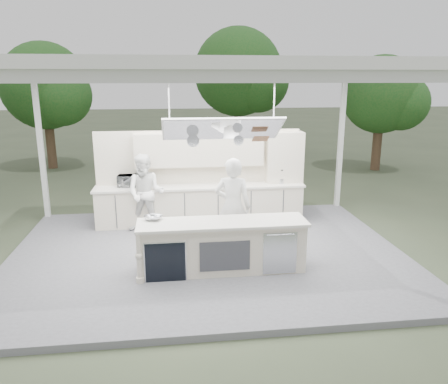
{
  "coord_description": "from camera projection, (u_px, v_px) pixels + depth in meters",
  "views": [
    {
      "loc": [
        -0.72,
        -8.39,
        3.61
      ],
      "look_at": [
        0.39,
        0.4,
        1.28
      ],
      "focal_mm": 35.0,
      "sensor_mm": 36.0,
      "label": 1
    }
  ],
  "objects": [
    {
      "name": "bowl_large",
      "position": [
        154.0,
        218.0,
        8.02
      ],
      "size": [
        0.39,
        0.39,
        0.07
      ],
      "primitive_type": "imported",
      "rotation": [
        0.0,
        0.0,
        -0.43
      ],
      "color": "#B5B7BC",
      "rests_on": "demo_island"
    },
    {
      "name": "ground",
      "position": [
        208.0,
        257.0,
        9.05
      ],
      "size": [
        90.0,
        90.0,
        0.0
      ],
      "primitive_type": "plane",
      "color": "#444E35",
      "rests_on": "ground"
    },
    {
      "name": "head_chef",
      "position": [
        233.0,
        207.0,
        8.69
      ],
      "size": [
        0.83,
        0.66,
        1.98
      ],
      "primitive_type": "imported",
      "rotation": [
        0.0,
        0.0,
        2.85
      ],
      "color": "white",
      "rests_on": "stage_deck"
    },
    {
      "name": "back_counter",
      "position": [
        201.0,
        204.0,
        10.72
      ],
      "size": [
        5.08,
        0.72,
        0.95
      ],
      "color": "beige",
      "rests_on": "stage_deck"
    },
    {
      "name": "stage_deck",
      "position": [
        208.0,
        254.0,
        9.04
      ],
      "size": [
        8.0,
        6.0,
        0.12
      ],
      "primitive_type": "cube",
      "color": "slate",
      "rests_on": "ground"
    },
    {
      "name": "bowl_small",
      "position": [
        151.0,
        218.0,
        8.01
      ],
      "size": [
        0.31,
        0.31,
        0.08
      ],
      "primitive_type": "imported",
      "rotation": [
        0.0,
        0.0,
        -0.36
      ],
      "color": "silver",
      "rests_on": "demo_island"
    },
    {
      "name": "sous_chef",
      "position": [
        146.0,
        193.0,
        10.01
      ],
      "size": [
        1.01,
        0.86,
        1.82
      ],
      "primitive_type": "imported",
      "rotation": [
        0.0,
        0.0,
        -0.21
      ],
      "color": "white",
      "rests_on": "stage_deck"
    },
    {
      "name": "demo_island",
      "position": [
        221.0,
        246.0,
        8.05
      ],
      "size": [
        3.1,
        0.79,
        0.95
      ],
      "color": "beige",
      "rests_on": "stage_deck"
    },
    {
      "name": "tent",
      "position": [
        206.0,
        72.0,
        8.1
      ],
      "size": [
        8.2,
        6.2,
        3.86
      ],
      "color": "white",
      "rests_on": "ground"
    },
    {
      "name": "toaster_oven",
      "position": [
        129.0,
        181.0,
        10.46
      ],
      "size": [
        0.55,
        0.41,
        0.28
      ],
      "primitive_type": "imported",
      "rotation": [
        0.0,
        0.0,
        -0.13
      ],
      "color": "silver",
      "rests_on": "back_counter"
    },
    {
      "name": "tree_cluster",
      "position": [
        181.0,
        86.0,
        17.57
      ],
      "size": [
        19.55,
        9.4,
        5.85
      ],
      "color": "brown",
      "rests_on": "ground"
    },
    {
      "name": "back_wall_unit",
      "position": [
        217.0,
        163.0,
        10.73
      ],
      "size": [
        5.05,
        0.48,
        2.25
      ],
      "color": "beige",
      "rests_on": "stage_deck"
    }
  ]
}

